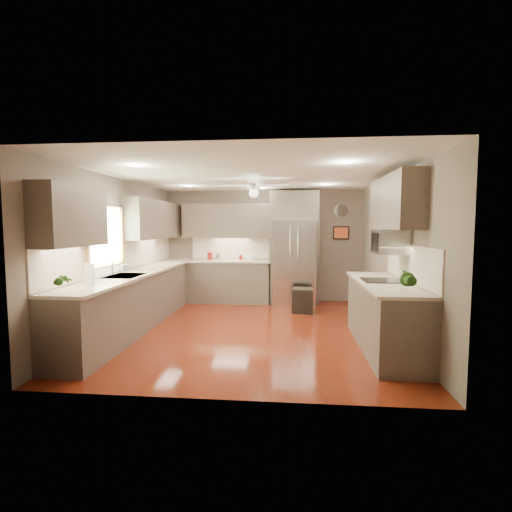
% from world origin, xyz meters
% --- Properties ---
extents(floor, '(5.00, 5.00, 0.00)m').
position_xyz_m(floor, '(0.00, 0.00, 0.00)').
color(floor, '#511C0A').
rests_on(floor, ground).
extents(ceiling, '(5.00, 5.00, 0.00)m').
position_xyz_m(ceiling, '(0.00, 0.00, 2.50)').
color(ceiling, white).
rests_on(ceiling, ground).
extents(wall_back, '(4.50, 0.00, 4.50)m').
position_xyz_m(wall_back, '(0.00, 2.50, 1.25)').
color(wall_back, '#6A5C51').
rests_on(wall_back, ground).
extents(wall_front, '(4.50, 0.00, 4.50)m').
position_xyz_m(wall_front, '(0.00, -2.50, 1.25)').
color(wall_front, '#6A5C51').
rests_on(wall_front, ground).
extents(wall_left, '(0.00, 5.00, 5.00)m').
position_xyz_m(wall_left, '(-2.25, 0.00, 1.25)').
color(wall_left, '#6A5C51').
rests_on(wall_left, ground).
extents(wall_right, '(0.00, 5.00, 5.00)m').
position_xyz_m(wall_right, '(2.25, 0.00, 1.25)').
color(wall_right, '#6A5C51').
rests_on(wall_right, ground).
extents(canister_a, '(0.13, 0.13, 0.18)m').
position_xyz_m(canister_a, '(-1.20, 2.26, 1.02)').
color(canister_a, maroon).
rests_on(canister_a, back_run).
extents(canister_b, '(0.12, 0.12, 0.14)m').
position_xyz_m(canister_b, '(-1.00, 2.19, 1.01)').
color(canister_b, silver).
rests_on(canister_b, back_run).
extents(canister_c, '(0.12, 0.12, 0.18)m').
position_xyz_m(canister_c, '(-0.87, 2.22, 1.03)').
color(canister_c, beige).
rests_on(canister_c, back_run).
extents(canister_d, '(0.09, 0.09, 0.11)m').
position_xyz_m(canister_d, '(-0.49, 2.25, 1.00)').
color(canister_d, maroon).
rests_on(canister_d, back_run).
extents(soap_bottle, '(0.11, 0.11, 0.19)m').
position_xyz_m(soap_bottle, '(-2.07, -0.18, 1.03)').
color(soap_bottle, white).
rests_on(soap_bottle, left_run).
extents(potted_plant_left, '(0.17, 0.13, 0.30)m').
position_xyz_m(potted_plant_left, '(-1.96, -2.04, 1.09)').
color(potted_plant_left, '#265017').
rests_on(potted_plant_left, left_run).
extents(potted_plant_right, '(0.20, 0.17, 0.37)m').
position_xyz_m(potted_plant_right, '(1.92, -1.79, 1.12)').
color(potted_plant_right, '#265017').
rests_on(potted_plant_right, right_run).
extents(bowl, '(0.24, 0.24, 0.05)m').
position_xyz_m(bowl, '(-0.24, 2.23, 0.96)').
color(bowl, beige).
rests_on(bowl, back_run).
extents(left_run, '(0.65, 4.70, 1.45)m').
position_xyz_m(left_run, '(-1.95, 0.15, 0.48)').
color(left_run, brown).
rests_on(left_run, ground).
extents(back_run, '(1.85, 0.65, 1.45)m').
position_xyz_m(back_run, '(-0.72, 2.20, 0.48)').
color(back_run, brown).
rests_on(back_run, ground).
extents(uppers, '(4.50, 4.70, 0.95)m').
position_xyz_m(uppers, '(-0.74, 0.71, 1.87)').
color(uppers, brown).
rests_on(uppers, wall_left).
extents(window, '(0.05, 1.12, 0.92)m').
position_xyz_m(window, '(-2.22, -0.50, 1.55)').
color(window, '#BFF2B2').
rests_on(window, wall_left).
extents(sink, '(0.50, 0.70, 0.32)m').
position_xyz_m(sink, '(-1.93, -0.50, 0.91)').
color(sink, silver).
rests_on(sink, left_run).
extents(refrigerator, '(1.06, 0.75, 2.45)m').
position_xyz_m(refrigerator, '(0.70, 2.16, 1.19)').
color(refrigerator, silver).
rests_on(refrigerator, ground).
extents(right_run, '(0.70, 2.20, 1.45)m').
position_xyz_m(right_run, '(1.93, -0.80, 0.48)').
color(right_run, brown).
rests_on(right_run, ground).
extents(microwave, '(0.43, 0.55, 0.34)m').
position_xyz_m(microwave, '(2.03, -0.55, 1.48)').
color(microwave, silver).
rests_on(microwave, wall_right).
extents(ceiling_fan, '(1.18, 1.18, 0.32)m').
position_xyz_m(ceiling_fan, '(-0.00, 0.30, 2.33)').
color(ceiling_fan, white).
rests_on(ceiling_fan, ceiling).
extents(recessed_lights, '(2.84, 3.14, 0.01)m').
position_xyz_m(recessed_lights, '(-0.04, 0.40, 2.49)').
color(recessed_lights, white).
rests_on(recessed_lights, ceiling).
extents(wall_clock, '(0.30, 0.03, 0.30)m').
position_xyz_m(wall_clock, '(1.75, 2.48, 2.05)').
color(wall_clock, white).
rests_on(wall_clock, wall_back).
extents(framed_print, '(0.36, 0.03, 0.30)m').
position_xyz_m(framed_print, '(1.75, 2.48, 1.55)').
color(framed_print, black).
rests_on(framed_print, wall_back).
extents(stool, '(0.43, 0.43, 0.48)m').
position_xyz_m(stool, '(0.87, 1.32, 0.24)').
color(stool, black).
rests_on(stool, ground).
extents(paper_towel, '(0.12, 0.12, 0.29)m').
position_xyz_m(paper_towel, '(-1.97, -1.42, 1.08)').
color(paper_towel, white).
rests_on(paper_towel, left_run).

